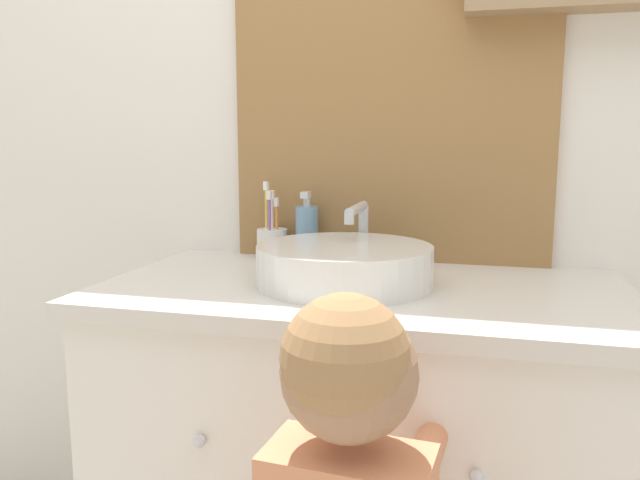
# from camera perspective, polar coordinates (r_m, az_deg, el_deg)

# --- Properties ---
(wall_back) EXTENTS (3.20, 0.18, 2.50)m
(wall_back) POSITION_cam_1_polar(r_m,az_deg,el_deg) (1.60, 7.47, 13.31)
(wall_back) COLOR silver
(wall_back) RESTS_ON ground_plane
(vanity_counter) EXTENTS (1.10, 0.60, 0.87)m
(vanity_counter) POSITION_cam_1_polar(r_m,az_deg,el_deg) (1.48, 3.71, -20.60)
(vanity_counter) COLOR silver
(vanity_counter) RESTS_ON ground_plane
(sink_basin) EXTENTS (0.37, 0.42, 0.16)m
(sink_basin) POSITION_cam_1_polar(r_m,az_deg,el_deg) (1.31, 2.38, -2.16)
(sink_basin) COLOR silver
(sink_basin) RESTS_ON vanity_counter
(toothbrush_holder) EXTENTS (0.08, 0.08, 0.20)m
(toothbrush_holder) POSITION_cam_1_polar(r_m,az_deg,el_deg) (1.60, -4.40, -0.12)
(toothbrush_holder) COLOR silver
(toothbrush_holder) RESTS_ON vanity_counter
(soap_dispenser) EXTENTS (0.06, 0.06, 0.18)m
(soap_dispenser) POSITION_cam_1_polar(r_m,az_deg,el_deg) (1.57, -1.21, 0.70)
(soap_dispenser) COLOR #6B93B2
(soap_dispenser) RESTS_ON vanity_counter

